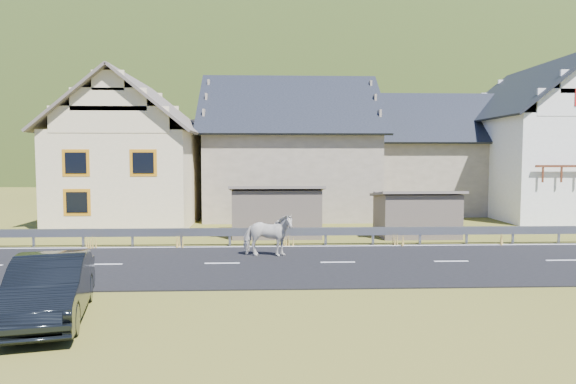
{
  "coord_description": "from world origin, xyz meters",
  "views": [
    {
      "loc": [
        -2.47,
        -17.5,
        3.72
      ],
      "look_at": [
        -1.58,
        3.57,
        2.24
      ],
      "focal_mm": 32.0,
      "sensor_mm": 36.0,
      "label": 1
    }
  ],
  "objects": [
    {
      "name": "ground",
      "position": [
        0.0,
        0.0,
        0.0
      ],
      "size": [
        160.0,
        160.0,
        0.0
      ],
      "primitive_type": "plane",
      "color": "#4B4E18",
      "rests_on": "ground"
    },
    {
      "name": "conifer_patch",
      "position": [
        -55.0,
        110.0,
        6.0
      ],
      "size": [
        76.0,
        50.0,
        28.0
      ],
      "primitive_type": "ellipsoid",
      "color": "black",
      "rests_on": "ground"
    },
    {
      "name": "house_white",
      "position": [
        15.0,
        14.0,
        5.06
      ],
      "size": [
        8.8,
        10.8,
        9.7
      ],
      "color": "white",
      "rests_on": "ground"
    },
    {
      "name": "house_stone_b",
      "position": [
        9.0,
        17.0,
        4.24
      ],
      "size": [
        9.8,
        8.8,
        8.1
      ],
      "color": "tan",
      "rests_on": "ground"
    },
    {
      "name": "car",
      "position": [
        -7.4,
        -5.83,
        0.73
      ],
      "size": [
        2.48,
        4.64,
        1.45
      ],
      "primitive_type": "imported",
      "rotation": [
        0.0,
        0.0,
        0.22
      ],
      "color": "black",
      "rests_on": "ground"
    },
    {
      "name": "guardrail",
      "position": [
        -0.0,
        3.68,
        0.56
      ],
      "size": [
        28.1,
        0.09,
        0.75
      ],
      "color": "#93969B",
      "rests_on": "ground"
    },
    {
      "name": "mountain",
      "position": [
        5.0,
        180.0,
        -20.0
      ],
      "size": [
        440.0,
        280.0,
        260.0
      ],
      "primitive_type": "ellipsoid",
      "color": "#2B3C12",
      "rests_on": "ground"
    },
    {
      "name": "horse",
      "position": [
        -2.43,
        1.18,
        0.83
      ],
      "size": [
        1.1,
        1.98,
        1.59
      ],
      "primitive_type": "imported",
      "rotation": [
        0.0,
        0.0,
        1.43
      ],
      "color": "beige",
      "rests_on": "road"
    },
    {
      "name": "house_stone_a",
      "position": [
        -1.0,
        15.0,
        4.63
      ],
      "size": [
        10.8,
        9.8,
        8.9
      ],
      "color": "tan",
      "rests_on": "ground"
    },
    {
      "name": "road",
      "position": [
        0.0,
        0.0,
        0.02
      ],
      "size": [
        60.0,
        7.0,
        0.04
      ],
      "primitive_type": "cube",
      "color": "black",
      "rests_on": "ground"
    },
    {
      "name": "lane_markings",
      "position": [
        0.0,
        0.0,
        0.04
      ],
      "size": [
        60.0,
        6.6,
        0.01
      ],
      "primitive_type": "cube",
      "color": "silver",
      "rests_on": "road"
    },
    {
      "name": "house_cream",
      "position": [
        -10.0,
        12.0,
        4.36
      ],
      "size": [
        7.8,
        9.8,
        8.3
      ],
      "color": "beige",
      "rests_on": "ground"
    },
    {
      "name": "shed_right",
      "position": [
        4.5,
        6.0,
        1.0
      ],
      "size": [
        3.8,
        2.9,
        2.2
      ],
      "primitive_type": "cube",
      "color": "#6E6053",
      "rests_on": "ground"
    },
    {
      "name": "shed_left",
      "position": [
        -2.0,
        6.5,
        1.1
      ],
      "size": [
        4.3,
        3.3,
        2.4
      ],
      "primitive_type": "cube",
      "color": "#6E6053",
      "rests_on": "ground"
    }
  ]
}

